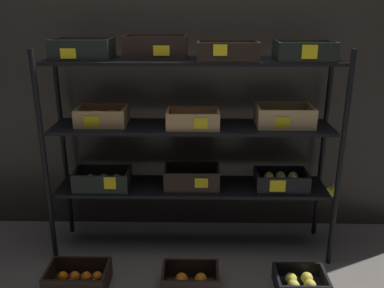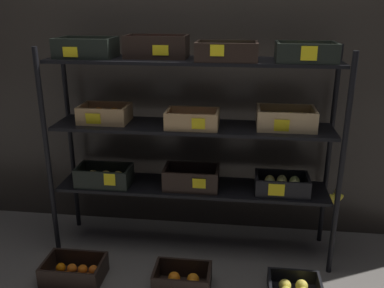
% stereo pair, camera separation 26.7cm
% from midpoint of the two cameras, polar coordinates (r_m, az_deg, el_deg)
% --- Properties ---
extents(ground_plane, '(10.00, 10.00, 0.00)m').
position_cam_midpoint_polar(ground_plane, '(3.00, 2.62, -13.80)').
color(ground_plane, '#605B56').
extents(storefront_wall, '(4.19, 0.12, 2.52)m').
position_cam_midpoint_polar(storefront_wall, '(2.93, 3.60, 11.81)').
color(storefront_wall, '#2D2823').
rests_on(storefront_wall, ground_plane).
extents(display_rack, '(1.91, 0.40, 1.43)m').
position_cam_midpoint_polar(display_rack, '(2.61, 3.24, 3.11)').
color(display_rack, black).
rests_on(display_rack, ground_plane).
extents(crate_ground_tangerine, '(0.36, 0.25, 0.13)m').
position_cam_midpoint_polar(crate_ground_tangerine, '(2.74, -13.02, -16.79)').
color(crate_ground_tangerine, black).
rests_on(crate_ground_tangerine, ground_plane).
extents(crate_ground_orange, '(0.33, 0.23, 0.14)m').
position_cam_midpoint_polar(crate_ground_orange, '(2.59, 1.76, -18.37)').
color(crate_ground_orange, black).
rests_on(crate_ground_orange, ground_plane).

